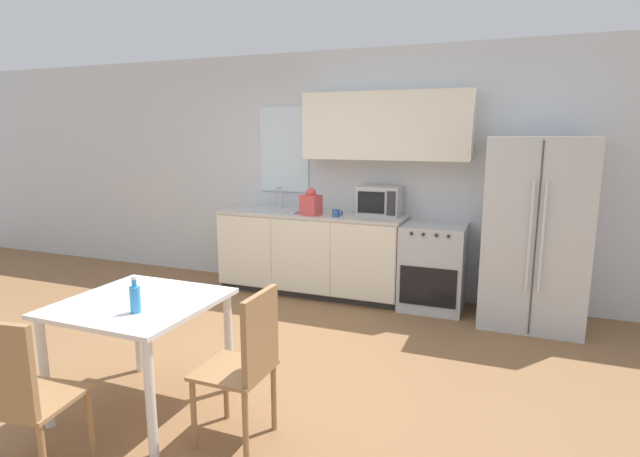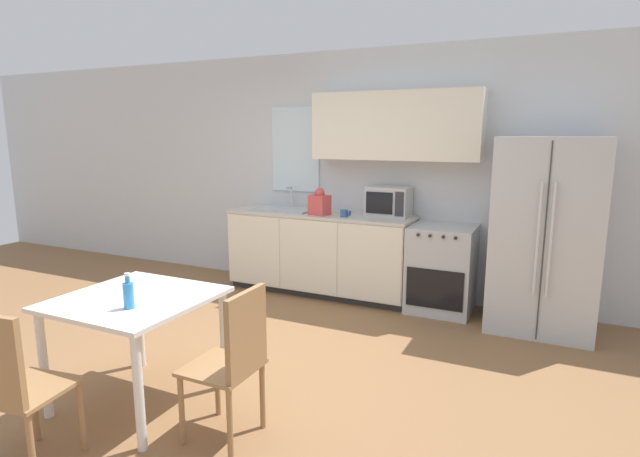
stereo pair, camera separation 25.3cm
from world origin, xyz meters
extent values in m
plane|color=olive|center=(0.00, 0.00, 0.00)|extent=(12.00, 12.00, 0.00)
cube|color=silver|center=(0.00, 2.35, 1.35)|extent=(12.00, 0.06, 2.70)
cube|color=silver|center=(-0.67, 2.31, 1.61)|extent=(0.62, 0.04, 0.98)
cube|color=silver|center=(0.59, 2.16, 1.87)|extent=(1.78, 0.32, 0.70)
cube|color=#333333|center=(-0.21, 2.06, 0.04)|extent=(2.09, 0.53, 0.08)
cube|color=silver|center=(-0.21, 2.03, 0.49)|extent=(2.09, 0.59, 0.82)
cube|color=silver|center=(-0.91, 1.72, 0.49)|extent=(0.68, 0.01, 0.80)
cube|color=silver|center=(-0.21, 1.72, 0.49)|extent=(0.68, 0.01, 0.80)
cube|color=silver|center=(0.48, 1.72, 0.49)|extent=(0.68, 0.01, 0.80)
cube|color=beige|center=(-0.21, 2.03, 0.91)|extent=(2.12, 0.62, 0.03)
cube|color=#B7BABC|center=(1.16, 2.03, 0.44)|extent=(0.63, 0.59, 0.88)
cube|color=black|center=(1.16, 1.72, 0.31)|extent=(0.55, 0.01, 0.39)
cylinder|color=#262626|center=(0.98, 1.72, 0.83)|extent=(0.03, 0.02, 0.03)
cylinder|color=#262626|center=(1.10, 1.72, 0.83)|extent=(0.03, 0.02, 0.03)
cylinder|color=#262626|center=(1.22, 1.72, 0.83)|extent=(0.03, 0.02, 0.03)
cylinder|color=#262626|center=(1.34, 1.72, 0.83)|extent=(0.03, 0.02, 0.03)
cube|color=silver|center=(2.10, 1.94, 0.89)|extent=(0.91, 0.76, 1.77)
cube|color=#3F3F3F|center=(2.10, 1.56, 0.89)|extent=(0.01, 0.01, 1.71)
cylinder|color=silver|center=(2.05, 1.54, 0.92)|extent=(0.02, 0.02, 0.97)
cylinder|color=silver|center=(2.15, 1.54, 0.92)|extent=(0.02, 0.02, 0.97)
cube|color=#B7BABC|center=(-0.67, 2.03, 0.93)|extent=(0.67, 0.42, 0.02)
cylinder|color=silver|center=(-0.67, 2.20, 1.07)|extent=(0.02, 0.02, 0.24)
cylinder|color=silver|center=(-0.67, 2.13, 1.18)|extent=(0.02, 0.14, 0.02)
cube|color=#B7BABC|center=(0.55, 2.14, 1.08)|extent=(0.45, 0.31, 0.31)
cube|color=black|center=(0.49, 1.98, 1.08)|extent=(0.29, 0.01, 0.23)
cube|color=#2D2D33|center=(0.71, 1.98, 1.08)|extent=(0.09, 0.01, 0.25)
cylinder|color=#335999|center=(0.14, 1.87, 0.97)|extent=(0.08, 0.08, 0.08)
torus|color=#335999|center=(0.20, 1.87, 0.97)|extent=(0.02, 0.06, 0.06)
cube|color=#D14C4C|center=(-0.15, 1.89, 1.03)|extent=(0.23, 0.20, 0.22)
sphere|color=#D14C4C|center=(-0.15, 1.89, 1.17)|extent=(0.13, 0.13, 0.11)
cube|color=white|center=(-0.29, -0.65, 0.73)|extent=(0.92, 0.93, 0.03)
cylinder|color=white|center=(-0.69, -1.05, 0.36)|extent=(0.06, 0.06, 0.71)
cylinder|color=white|center=(0.11, -1.05, 0.36)|extent=(0.06, 0.06, 0.71)
cylinder|color=white|center=(-0.69, -0.24, 0.36)|extent=(0.06, 0.06, 0.71)
cylinder|color=white|center=(0.11, -0.24, 0.36)|extent=(0.06, 0.06, 0.71)
cube|color=#997047|center=(-0.33, -1.39, 0.44)|extent=(0.45, 0.45, 0.02)
cube|color=#997047|center=(-0.31, -1.57, 0.69)|extent=(0.37, 0.09, 0.48)
cylinder|color=#997047|center=(-0.53, -1.24, 0.21)|extent=(0.03, 0.03, 0.43)
cylinder|color=#997047|center=(-0.19, -1.20, 0.21)|extent=(0.03, 0.03, 0.43)
cube|color=#997047|center=(0.45, -0.73, 0.44)|extent=(0.40, 0.40, 0.02)
cube|color=#997047|center=(0.63, -0.73, 0.69)|extent=(0.04, 0.37, 0.48)
cylinder|color=#997047|center=(0.28, -0.90, 0.21)|extent=(0.03, 0.03, 0.43)
cylinder|color=#997047|center=(0.28, -0.56, 0.21)|extent=(0.03, 0.03, 0.43)
cylinder|color=#997047|center=(0.62, -0.90, 0.21)|extent=(0.03, 0.03, 0.43)
cylinder|color=#997047|center=(0.62, -0.56, 0.21)|extent=(0.03, 0.03, 0.43)
cylinder|color=#338CD8|center=(-0.16, -0.82, 0.82)|extent=(0.06, 0.06, 0.16)
cylinder|color=#338CD8|center=(-0.16, -0.82, 0.93)|extent=(0.03, 0.03, 0.04)
cylinder|color=white|center=(-0.16, -0.82, 0.96)|extent=(0.03, 0.03, 0.02)
camera|label=1|loc=(1.91, -3.05, 1.79)|focal=28.00mm
camera|label=2|loc=(2.14, -2.95, 1.79)|focal=28.00mm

